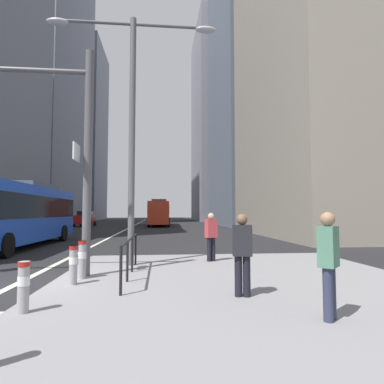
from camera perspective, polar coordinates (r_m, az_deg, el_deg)
The scene contains 20 objects.
ground_plane at distance 28.91m, azimuth -12.77°, elevation -7.08°, with size 160.00×160.00×0.00m, color black.
median_island at distance 8.05m, azimuth 8.66°, elevation -15.96°, with size 9.00×10.00×0.15m, color gray.
lane_centre_line at distance 38.83m, azimuth -10.91°, elevation -6.18°, with size 0.20×80.00×0.01m, color beige.
office_tower_left_mid at distance 63.15m, azimuth -24.57°, elevation 19.07°, with size 10.96×24.42×51.60m, color slate.
office_tower_left_far at distance 83.78m, azimuth -19.21°, elevation 9.94°, with size 10.51×16.85×42.23m, color slate.
office_tower_right_mid at distance 50.29m, azimuth 11.17°, elevation 20.75°, with size 11.10×17.67×44.95m, color slate.
office_tower_right_far at distance 71.16m, azimuth 5.64°, elevation 11.92°, with size 12.16×19.62×41.61m, color gray.
city_bus_blue_oncoming at distance 18.51m, azimuth -28.61°, elevation -3.06°, with size 2.72×11.45×3.40m.
city_bus_red_receding at distance 43.00m, azimuth -5.76°, elevation -3.53°, with size 2.91×11.74×3.40m.
car_oncoming_mid at distance 43.32m, azimuth -18.46°, elevation -4.48°, with size 2.13×4.57×1.94m.
car_receding_near at distance 52.23m, azimuth -6.54°, elevation -4.46°, with size 2.19×4.35×1.94m.
traffic_signal_gantry at distance 9.66m, azimuth -28.59°, elevation 10.46°, with size 5.50×0.65×6.00m.
street_lamp_post at distance 10.89m, azimuth -10.54°, elevation 15.09°, with size 5.50×0.32×8.00m.
bollard_left at distance 6.17m, azimuth -27.73°, elevation -14.28°, with size 0.20×0.20×0.84m.
bollard_right at distance 8.02m, azimuth -20.33°, elevation -11.75°, with size 0.20×0.20×0.88m.
bollard_back at distance 8.63m, azimuth -18.91°, elevation -10.97°, with size 0.20×0.20×0.94m.
pedestrian_railing at distance 8.59m, azimuth -10.95°, elevation -9.82°, with size 0.06×3.87×0.98m.
pedestrian_waiting at distance 5.50m, azimuth 23.09°, elevation -11.02°, with size 0.44×0.44×1.66m.
pedestrian_walking at distance 6.53m, azimuth 8.91°, elevation -10.26°, with size 0.42×0.31×1.62m.
pedestrian_far at distance 11.00m, azimuth 3.41°, elevation -7.53°, with size 0.44×0.37×1.63m.
Camera 1 is at (3.59, -8.63, 1.81)m, focal length 30.04 mm.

